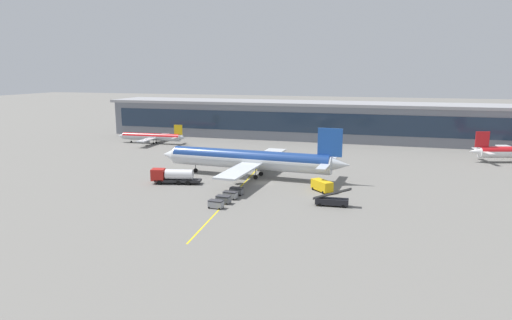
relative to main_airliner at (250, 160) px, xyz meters
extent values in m
plane|color=slate|center=(4.37, -4.73, -4.11)|extent=(700.00, 700.00, 0.00)
cube|color=yellow|center=(0.22, -2.73, -4.11)|extent=(7.32, 79.72, 0.01)
cube|color=slate|center=(19.93, 65.57, 2.02)|extent=(184.50, 20.06, 12.27)
cube|color=#1E2D42|center=(19.93, 55.48, 2.64)|extent=(178.96, 0.16, 6.87)
cube|color=#99999E|center=(19.93, 65.57, 8.66)|extent=(188.19, 20.46, 1.00)
cylinder|color=silver|center=(-0.27, 0.01, -0.15)|extent=(38.68, 6.12, 4.12)
cylinder|color=navy|center=(-0.27, 0.01, 0.22)|extent=(37.90, 5.92, 3.95)
cone|color=silver|center=(-20.95, 1.09, -0.15)|extent=(4.32, 4.12, 3.91)
cone|color=silver|center=(20.61, -1.08, 0.26)|extent=(5.12, 3.75, 3.50)
cube|color=#1E51B2|center=(18.46, -0.96, 4.99)|extent=(5.37, 0.64, 6.18)
cube|color=silver|center=(17.75, -5.05, 0.46)|extent=(2.34, 6.69, 0.24)
cube|color=silver|center=(18.18, 3.17, 0.46)|extent=(2.34, 6.69, 0.24)
cube|color=silver|center=(0.70, -10.20, -0.46)|extent=(5.64, 16.41, 0.40)
cube|color=silver|center=(1.75, 10.07, -0.46)|extent=(5.64, 16.41, 0.40)
cylinder|color=#939399|center=(-0.15, -7.24, -1.90)|extent=(3.29, 2.43, 2.27)
cylinder|color=#939399|center=(0.60, 7.21, -1.90)|extent=(3.29, 2.43, 2.27)
cylinder|color=black|center=(-14.12, 0.74, -3.61)|extent=(1.02, 0.45, 1.00)
cylinder|color=slate|center=(-14.12, 0.74, -2.66)|extent=(0.20, 0.20, 1.90)
cylinder|color=black|center=(1.94, -1.96, -3.61)|extent=(1.02, 0.45, 1.00)
cylinder|color=slate|center=(1.94, -1.96, -2.66)|extent=(0.20, 0.20, 1.90)
cylinder|color=black|center=(2.13, 1.74, -3.61)|extent=(1.02, 0.45, 1.00)
cylinder|color=slate|center=(2.13, 1.74, -2.66)|extent=(0.20, 0.20, 1.90)
cube|color=#232326|center=(-13.16, -10.74, -3.36)|extent=(10.30, 4.58, 0.50)
cube|color=#B21E19|center=(-17.46, -11.68, -2.11)|extent=(3.27, 3.04, 2.50)
cube|color=black|center=(-18.69, -11.95, -1.61)|extent=(0.65, 2.28, 1.12)
cylinder|color=silver|center=(-12.88, -10.68, -2.01)|extent=(6.33, 3.43, 2.20)
cylinder|color=black|center=(-16.65, -12.72, -3.61)|extent=(1.05, 0.56, 1.00)
cylinder|color=black|center=(-17.16, -10.40, -3.61)|extent=(1.05, 0.56, 1.00)
cylinder|color=black|center=(-12.61, -11.83, -3.61)|extent=(1.05, 0.56, 1.00)
cylinder|color=black|center=(-13.12, -9.51, -3.61)|extent=(1.05, 0.56, 1.00)
cylinder|color=black|center=(-10.56, -11.38, -3.61)|extent=(1.05, 0.56, 1.00)
cylinder|color=black|center=(-11.07, -9.06, -3.61)|extent=(1.05, 0.56, 1.00)
cube|color=yellow|center=(18.00, -8.27, -2.81)|extent=(5.01, 5.03, 2.00)
cube|color=black|center=(18.88, -9.16, -2.46)|extent=(2.57, 2.57, 0.60)
cylinder|color=black|center=(19.91, -8.85, -3.81)|extent=(0.60, 0.60, 0.60)
cylinder|color=black|center=(18.56, -10.18, -3.81)|extent=(0.60, 0.60, 0.60)
cylinder|color=black|center=(17.44, -6.36, -3.81)|extent=(0.60, 0.60, 0.60)
cylinder|color=black|center=(16.10, -7.69, -3.81)|extent=(0.60, 0.60, 0.60)
cube|color=black|center=(21.23, -17.84, -3.26)|extent=(6.11, 2.28, 1.10)
cube|color=black|center=(21.23, -17.84, -1.81)|extent=(6.97, 1.76, 2.38)
cylinder|color=black|center=(19.19, -18.82, -3.81)|extent=(0.61, 0.29, 0.60)
cylinder|color=black|center=(19.08, -17.12, -3.81)|extent=(0.61, 0.29, 0.60)
cylinder|color=black|center=(23.38, -18.56, -3.81)|extent=(0.61, 0.29, 0.60)
cylinder|color=black|center=(23.27, -16.85, -3.81)|extent=(0.61, 0.29, 0.60)
cube|color=gray|center=(1.41, -25.23, -3.38)|extent=(2.70, 1.67, 1.10)
cube|color=#333338|center=(1.41, -25.23, -2.68)|extent=(2.75, 1.71, 0.10)
cylinder|color=black|center=(0.32, -25.91, -3.93)|extent=(0.37, 0.14, 0.36)
cylinder|color=black|center=(0.43, -24.41, -3.93)|extent=(0.37, 0.14, 0.36)
cylinder|color=black|center=(2.40, -26.05, -3.93)|extent=(0.37, 0.14, 0.36)
cylinder|color=black|center=(2.50, -24.56, -3.93)|extent=(0.37, 0.14, 0.36)
cube|color=#595B60|center=(1.63, -22.04, -3.38)|extent=(2.70, 1.67, 1.10)
cube|color=#333338|center=(1.63, -22.04, -2.68)|extent=(2.75, 1.71, 0.10)
cylinder|color=black|center=(0.54, -22.72, -3.93)|extent=(0.37, 0.14, 0.36)
cylinder|color=black|center=(0.65, -21.22, -3.93)|extent=(0.37, 0.14, 0.36)
cylinder|color=black|center=(2.62, -22.86, -3.93)|extent=(0.37, 0.14, 0.36)
cylinder|color=black|center=(2.72, -21.36, -3.93)|extent=(0.37, 0.14, 0.36)
cube|color=gray|center=(1.85, -18.85, -3.38)|extent=(2.70, 1.67, 1.10)
cube|color=#333338|center=(1.85, -18.85, -2.68)|extent=(2.75, 1.71, 0.10)
cylinder|color=black|center=(0.76, -19.53, -3.93)|extent=(0.37, 0.14, 0.36)
cylinder|color=black|center=(0.87, -18.03, -3.93)|extent=(0.37, 0.14, 0.36)
cylinder|color=black|center=(2.84, -19.67, -3.93)|extent=(0.37, 0.14, 0.36)
cylinder|color=black|center=(2.94, -18.17, -3.93)|extent=(0.37, 0.14, 0.36)
cube|color=#595B60|center=(2.07, -15.66, -3.38)|extent=(2.70, 1.67, 1.10)
cube|color=#333338|center=(2.07, -15.66, -2.68)|extent=(2.75, 1.71, 0.10)
cylinder|color=black|center=(0.98, -16.33, -3.93)|extent=(0.37, 0.14, 0.36)
cylinder|color=black|center=(1.09, -14.84, -3.93)|extent=(0.37, 0.14, 0.36)
cylinder|color=black|center=(3.06, -16.48, -3.93)|extent=(0.37, 0.14, 0.36)
cylinder|color=black|center=(3.16, -14.98, -3.93)|extent=(0.37, 0.14, 0.36)
cylinder|color=#B2B7BC|center=(-46.94, 37.71, -1.88)|extent=(21.13, 3.10, 2.23)
cylinder|color=red|center=(-46.94, 37.71, -1.68)|extent=(20.70, 2.99, 2.14)
cone|color=#B2B7BC|center=(-58.24, 37.24, -1.88)|extent=(2.31, 2.21, 2.12)
cone|color=#B2B7BC|center=(-35.53, 38.18, -1.66)|extent=(2.75, 2.00, 1.89)
cube|color=gold|center=(-36.92, 38.12, 0.91)|extent=(2.90, 0.34, 3.34)
cube|color=#B2B7BC|center=(-37.33, 35.88, -1.55)|extent=(1.35, 3.61, 0.14)
cube|color=#B2B7BC|center=(-37.51, 40.33, -1.55)|extent=(1.35, 3.61, 0.14)
cube|color=#B2B7BC|center=(-45.81, 32.22, -2.05)|extent=(3.25, 8.95, 0.24)
cube|color=#B2B7BC|center=(-46.27, 43.28, -2.05)|extent=(3.25, 8.95, 0.24)
cylinder|color=#939399|center=(-46.48, 33.78, -2.84)|extent=(1.77, 1.30, 1.23)
cylinder|color=#939399|center=(-46.80, 41.66, -2.84)|extent=(1.77, 1.30, 1.23)
cylinder|color=black|center=(-54.51, 37.40, -3.81)|extent=(0.61, 0.27, 0.60)
cylinder|color=slate|center=(-54.51, 37.40, -3.25)|extent=(0.12, 0.12, 1.11)
cylinder|color=black|center=(-45.63, 36.76, -3.81)|extent=(0.61, 0.27, 0.60)
cylinder|color=slate|center=(-45.63, 36.76, -3.25)|extent=(0.12, 0.12, 1.11)
cylinder|color=black|center=(-45.72, 38.76, -3.81)|extent=(0.61, 0.27, 0.60)
cylinder|color=slate|center=(-45.72, 38.76, -3.25)|extent=(0.12, 0.12, 1.11)
cone|color=white|center=(53.18, 33.84, -1.17)|extent=(4.01, 3.35, 2.44)
cube|color=red|center=(54.75, 34.33, 2.13)|extent=(3.64, 1.34, 4.31)
cube|color=white|center=(54.39, 37.22, -1.03)|extent=(2.68, 4.80, 0.17)
cube|color=white|center=(56.08, 31.73, -1.03)|extent=(2.68, 4.80, 0.17)
cube|color=white|center=(64.71, 45.17, -1.68)|extent=(6.72, 12.43, 0.28)
camera|label=1|loc=(30.61, -98.36, 20.20)|focal=31.80mm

